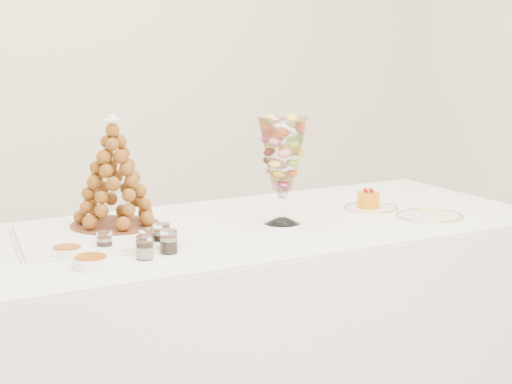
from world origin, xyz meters
TOP-DOWN VIEW (x-y plane):
  - buffet_table at (0.02, 0.25)m, footprint 2.22×0.94m
  - lace_tray at (-0.33, 0.32)m, footprint 0.68×0.57m
  - macaron_vase at (0.23, 0.22)m, footprint 0.16×0.16m
  - cake_plate at (0.61, 0.23)m, footprint 0.20×0.20m
  - spare_plate at (0.70, 0.02)m, footprint 0.23×0.23m
  - verrine_a at (-0.43, 0.17)m, footprint 0.05×0.05m
  - verrine_b at (-0.31, 0.13)m, footprint 0.05×0.05m
  - verrine_c at (-0.26, 0.14)m, footprint 0.06×0.06m
  - verrine_d at (-0.36, 0.03)m, footprint 0.05×0.05m
  - verrine_e at (-0.27, 0.06)m, footprint 0.07×0.07m
  - ramekin_back at (-0.54, 0.18)m, footprint 0.09×0.09m
  - ramekin_front at (-0.53, 0.02)m, footprint 0.10×0.10m
  - croquembouche at (-0.30, 0.40)m, footprint 0.29×0.29m
  - mousse_cake at (0.61, 0.24)m, footprint 0.08×0.08m

SIDE VIEW (x-z plane):
  - buffet_table at x=0.02m, z-range 0.00..0.83m
  - cake_plate at x=0.61m, z-range 0.83..0.84m
  - spare_plate at x=0.70m, z-range 0.83..0.84m
  - lace_tray at x=-0.33m, z-range 0.83..0.85m
  - ramekin_back at x=-0.54m, z-range 0.83..0.86m
  - ramekin_front at x=-0.53m, z-range 0.83..0.86m
  - verrine_a at x=-0.43m, z-range 0.83..0.90m
  - verrine_b at x=-0.31m, z-range 0.83..0.90m
  - verrine_d at x=-0.36m, z-range 0.83..0.90m
  - verrine_e at x=-0.27m, z-range 0.83..0.90m
  - verrine_c at x=-0.26m, z-range 0.83..0.90m
  - mousse_cake at x=0.61m, z-range 0.84..0.91m
  - croquembouche at x=-0.30m, z-range 0.85..1.21m
  - macaron_vase at x=0.23m, z-range 0.89..1.24m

